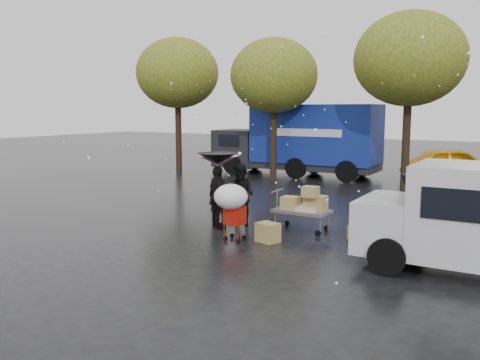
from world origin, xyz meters
The scene contains 13 objects.
ground centered at (0.00, 0.00, 0.00)m, with size 90.00×90.00×0.00m, color black.
person_pink centered at (-0.92, 1.28, 0.79)m, with size 0.58×0.38×1.58m, color black.
person_middle centered at (-0.05, 1.12, 0.88)m, with size 0.85×0.66×1.76m, color black.
person_black centered at (-0.42, 0.46, 0.87)m, with size 1.02×0.43×1.75m, color black.
umbrella_pink centered at (-0.92, 1.28, 1.79)m, with size 1.22×1.22×1.94m.
umbrella_black centered at (-0.42, 0.46, 1.94)m, with size 1.10×1.10×2.10m.
vendor_cart centered at (1.81, 1.33, 0.73)m, with size 1.52×0.80×1.27m.
shopping_cart centered at (0.67, -0.59, 1.06)m, with size 0.84×0.84×1.46m.
blue_truck centered at (-3.04, 11.97, 1.76)m, with size 8.30×2.60×3.50m.
box_ground_near centered at (1.45, -0.12, 0.24)m, with size 0.53×0.42×0.48m, color olive.
box_ground_far centered at (3.27, 1.28, 0.16)m, with size 0.42×0.33×0.33m, color olive.
yellow_taxi centered at (4.01, 13.23, 0.80)m, with size 1.88×4.68×1.60m, color #F6B20C.
tree_row centered at (-0.47, 10.00, 5.02)m, with size 21.60×4.40×7.12m.
Camera 1 is at (7.10, -11.13, 3.30)m, focal length 38.00 mm.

